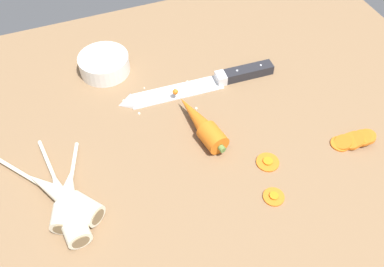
{
  "coord_description": "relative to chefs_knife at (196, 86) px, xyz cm",
  "views": [
    {
      "loc": [
        -18.25,
        -49.39,
        62.61
      ],
      "look_at": [
        0.0,
        -2.0,
        1.5
      ],
      "focal_mm": 38.89,
      "sensor_mm": 36.0,
      "label": 1
    }
  ],
  "objects": [
    {
      "name": "carrot_slice_stray_near",
      "position": [
        5.2,
        -23.34,
        -0.29
      ],
      "size": [
        4.29,
        4.29,
        0.7
      ],
      "color": "orange",
      "rests_on": "ground_plane"
    },
    {
      "name": "prep_bowl",
      "position": [
        -16.83,
        12.31,
        1.5
      ],
      "size": [
        11.0,
        11.0,
        4.0
      ],
      "color": "white",
      "rests_on": "ground_plane"
    },
    {
      "name": "carrot_slice_stray_mid",
      "position": [
        2.72,
        -30.29,
        -0.29
      ],
      "size": [
        3.75,
        3.75,
        0.7
      ],
      "color": "orange",
      "rests_on": "ground_plane"
    },
    {
      "name": "mince_crumbs",
      "position": [
        -5.07,
        -0.04,
        -0.29
      ],
      "size": [
        18.99,
        10.11,
        0.83
      ],
      "color": "beige",
      "rests_on": "ground_plane"
    },
    {
      "name": "parsnip_mid_left",
      "position": [
        -31.34,
        -18.04,
        1.33
      ],
      "size": [
        16.52,
        20.39,
        4.0
      ],
      "color": "silver",
      "rests_on": "ground_plane"
    },
    {
      "name": "parsnip_mid_right",
      "position": [
        -30.62,
        -18.85,
        1.33
      ],
      "size": [
        7.78,
        17.67,
        4.0
      ],
      "color": "silver",
      "rests_on": "ground_plane"
    },
    {
      "name": "carrot_slice_stack",
      "position": [
        22.4,
        -25.03,
        0.29
      ],
      "size": [
        8.31,
        4.66,
        2.84
      ],
      "color": "orange",
      "rests_on": "ground_plane"
    },
    {
      "name": "whole_carrot",
      "position": [
        -3.39,
        -11.58,
        1.45
      ],
      "size": [
        6.58,
        18.28,
        4.2
      ],
      "color": "orange",
      "rests_on": "ground_plane"
    },
    {
      "name": "parsnip_front",
      "position": [
        -31.12,
        -19.93,
        1.33
      ],
      "size": [
        6.04,
        23.84,
        4.0
      ],
      "color": "silver",
      "rests_on": "ground_plane"
    },
    {
      "name": "chefs_knife",
      "position": [
        0.0,
        0.0,
        0.0
      ],
      "size": [
        34.82,
        5.3,
        4.18
      ],
      "color": "silver",
      "rests_on": "ground_plane"
    },
    {
      "name": "ground_plane",
      "position": [
        -5.77,
        -10.88,
        -2.65
      ],
      "size": [
        120.0,
        90.0,
        4.0
      ],
      "primitive_type": "cube",
      "color": "brown"
    }
  ]
}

